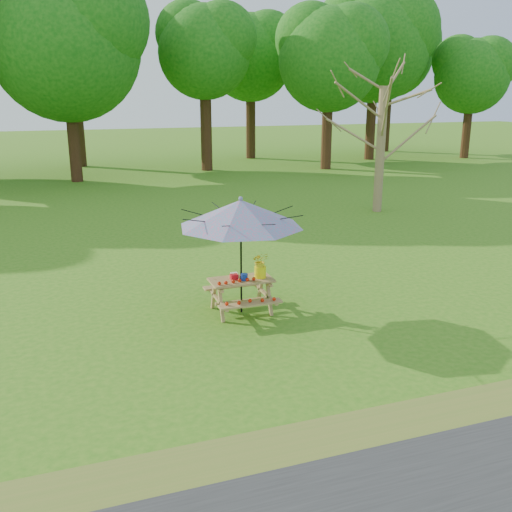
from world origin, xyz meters
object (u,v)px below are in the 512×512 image
object	(u,v)px
picnic_table	(241,296)
patio_umbrella	(241,213)
bare_tree	(388,30)
flower_bucket	(260,264)

from	to	relation	value
picnic_table	patio_umbrella	world-z (taller)	patio_umbrella
bare_tree	picnic_table	size ratio (longest dim) A/B	7.56
patio_umbrella	picnic_table	bearing A→B (deg)	-95.19
picnic_table	patio_umbrella	xyz separation A→B (m)	(0.00, 0.00, 1.62)
flower_bucket	patio_umbrella	bearing A→B (deg)	175.21
bare_tree	flower_bucket	xyz separation A→B (m)	(-7.21, -7.64, -5.12)
patio_umbrella	flower_bucket	bearing A→B (deg)	-4.79
patio_umbrella	flower_bucket	size ratio (longest dim) A/B	5.57
bare_tree	patio_umbrella	distance (m)	11.50
picnic_table	flower_bucket	size ratio (longest dim) A/B	2.63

